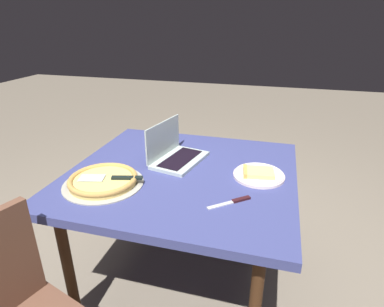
{
  "coord_description": "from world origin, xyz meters",
  "views": [
    {
      "loc": [
        1.36,
        0.43,
        1.45
      ],
      "look_at": [
        -0.06,
        0.04,
        0.81
      ],
      "focal_mm": 29.53,
      "sensor_mm": 36.0,
      "label": 1
    }
  ],
  "objects_px": {
    "pizza_plate": "(259,174)",
    "table_knife": "(234,201)",
    "pizza_tray": "(103,180)",
    "dining_table": "(182,183)",
    "laptop": "(175,153)"
  },
  "relations": [
    {
      "from": "laptop",
      "to": "pizza_plate",
      "type": "bearing_deg",
      "value": 80.87
    },
    {
      "from": "pizza_plate",
      "to": "pizza_tray",
      "type": "relative_size",
      "value": 0.67
    },
    {
      "from": "table_knife",
      "to": "dining_table",
      "type": "bearing_deg",
      "value": -127.25
    },
    {
      "from": "laptop",
      "to": "table_knife",
      "type": "bearing_deg",
      "value": 47.92
    },
    {
      "from": "laptop",
      "to": "dining_table",
      "type": "bearing_deg",
      "value": 34.58
    },
    {
      "from": "dining_table",
      "to": "table_knife",
      "type": "xyz_separation_m",
      "value": [
        0.22,
        0.29,
        0.07
      ]
    },
    {
      "from": "pizza_plate",
      "to": "table_knife",
      "type": "bearing_deg",
      "value": -17.47
    },
    {
      "from": "dining_table",
      "to": "pizza_tray",
      "type": "distance_m",
      "value": 0.4
    },
    {
      "from": "pizza_plate",
      "to": "table_knife",
      "type": "relative_size",
      "value": 1.47
    },
    {
      "from": "pizza_plate",
      "to": "pizza_tray",
      "type": "distance_m",
      "value": 0.74
    },
    {
      "from": "pizza_tray",
      "to": "table_knife",
      "type": "xyz_separation_m",
      "value": [
        -0.01,
        0.61,
        -0.02
      ]
    },
    {
      "from": "pizza_tray",
      "to": "table_knife",
      "type": "bearing_deg",
      "value": 90.54
    },
    {
      "from": "pizza_plate",
      "to": "pizza_tray",
      "type": "xyz_separation_m",
      "value": [
        0.27,
        -0.69,
        0.01
      ]
    },
    {
      "from": "laptop",
      "to": "pizza_tray",
      "type": "height_order",
      "value": "laptop"
    },
    {
      "from": "table_knife",
      "to": "pizza_plate",
      "type": "bearing_deg",
      "value": 162.53
    }
  ]
}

